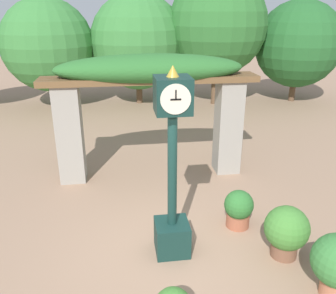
# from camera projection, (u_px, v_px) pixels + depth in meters

# --- Properties ---
(ground_plane) EXTENTS (60.00, 60.00, 0.00)m
(ground_plane) POSITION_uv_depth(u_px,v_px,m) (170.00, 251.00, 6.41)
(ground_plane) COLOR #9E7A60
(pedestal_clock) EXTENTS (0.59, 0.60, 3.31)m
(pedestal_clock) POSITION_uv_depth(u_px,v_px,m) (172.00, 174.00, 5.88)
(pedestal_clock) COLOR #14332D
(pedestal_clock) RESTS_ON ground
(pergola) EXTENTS (5.22, 1.21, 3.11)m
(pergola) POSITION_uv_depth(u_px,v_px,m) (151.00, 89.00, 8.58)
(pergola) COLOR gray
(pergola) RESTS_ON ground
(potted_plant_near_left) EXTENTS (0.58, 0.58, 0.78)m
(potted_plant_near_left) POSITION_uv_depth(u_px,v_px,m) (239.00, 208.00, 7.03)
(potted_plant_near_left) COLOR #9E563D
(potted_plant_near_left) RESTS_ON ground
(potted_plant_far_right) EXTENTS (0.77, 0.77, 0.96)m
(potted_plant_far_right) POSITION_uv_depth(u_px,v_px,m) (286.00, 230.00, 6.13)
(potted_plant_far_right) COLOR brown
(potted_plant_far_right) RESTS_ON ground
(tree_line) EXTENTS (17.90, 4.83, 5.57)m
(tree_line) POSITION_uv_depth(u_px,v_px,m) (161.00, 39.00, 15.36)
(tree_line) COLOR brown
(tree_line) RESTS_ON ground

